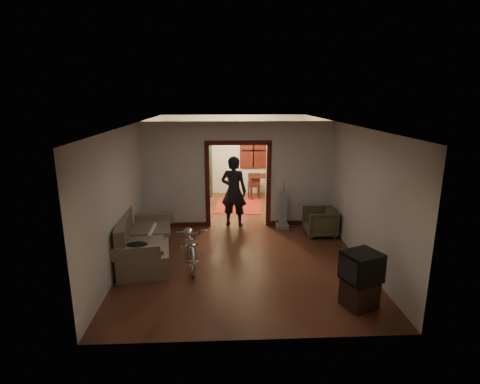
{
  "coord_description": "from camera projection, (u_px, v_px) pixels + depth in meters",
  "views": [
    {
      "loc": [
        -0.42,
        -8.95,
        3.43
      ],
      "look_at": [
        0.0,
        -0.3,
        1.2
      ],
      "focal_mm": 28.0,
      "sensor_mm": 36.0,
      "label": 1
    }
  ],
  "objects": [
    {
      "name": "door_casing",
      "position": [
        238.0,
        186.0,
        9.98
      ],
      "size": [
        1.74,
        0.2,
        2.32
      ],
      "primitive_type": "cube",
      "color": "#3F110E",
      "rests_on": "floor"
    },
    {
      "name": "sofa",
      "position": [
        145.0,
        237.0,
        7.99
      ],
      "size": [
        1.31,
        2.32,
        1.01
      ],
      "primitive_type": "cube",
      "rotation": [
        0.0,
        0.0,
        0.15
      ],
      "color": "brown",
      "rests_on": "floor"
    },
    {
      "name": "wall_right",
      "position": [
        340.0,
        180.0,
        9.3
      ],
      "size": [
        0.02,
        8.5,
        2.8
      ],
      "primitive_type": "cube",
      "color": "beige",
      "rests_on": "floor"
    },
    {
      "name": "globe",
      "position": [
        197.0,
        141.0,
        12.75
      ],
      "size": [
        0.31,
        0.31,
        0.31
      ],
      "primitive_type": "sphere",
      "color": "#1E5972",
      "rests_on": "locker"
    },
    {
      "name": "armchair",
      "position": [
        320.0,
        222.0,
        9.43
      ],
      "size": [
        0.78,
        0.75,
        0.7
      ],
      "primitive_type": "imported",
      "rotation": [
        0.0,
        0.0,
        -1.56
      ],
      "color": "#464627",
      "rests_on": "floor"
    },
    {
      "name": "person",
      "position": [
        234.0,
        191.0,
        10.0
      ],
      "size": [
        0.79,
        0.63,
        1.91
      ],
      "primitive_type": "imported",
      "rotation": [
        0.0,
        0.0,
        2.87
      ],
      "color": "black",
      "rests_on": "floor"
    },
    {
      "name": "wall_left",
      "position": [
        137.0,
        182.0,
        9.06
      ],
      "size": [
        0.02,
        8.5,
        2.8
      ],
      "primitive_type": "cube",
      "color": "beige",
      "rests_on": "floor"
    },
    {
      "name": "rolled_paper",
      "position": [
        152.0,
        231.0,
        8.28
      ],
      "size": [
        0.1,
        0.82,
        0.1
      ],
      "primitive_type": "cylinder",
      "rotation": [
        1.57,
        0.0,
        0.0
      ],
      "color": "beige",
      "rests_on": "sofa"
    },
    {
      "name": "oriental_rug",
      "position": [
        239.0,
        205.0,
        12.07
      ],
      "size": [
        1.63,
        2.03,
        0.01
      ],
      "primitive_type": "cube",
      "rotation": [
        0.0,
        0.0,
        -0.11
      ],
      "color": "maroon",
      "rests_on": "floor"
    },
    {
      "name": "chandelier",
      "position": [
        236.0,
        133.0,
        11.36
      ],
      "size": [
        0.24,
        0.24,
        0.24
      ],
      "primitive_type": "sphere",
      "color": "#FFE0A5",
      "rests_on": "ceiling"
    },
    {
      "name": "crt_tv",
      "position": [
        362.0,
        267.0,
        6.11
      ],
      "size": [
        0.71,
        0.68,
        0.48
      ],
      "primitive_type": "cube",
      "rotation": [
        0.0,
        0.0,
        0.41
      ],
      "color": "black",
      "rests_on": "tv_stand"
    },
    {
      "name": "light_switch",
      "position": [
        278.0,
        181.0,
        9.92
      ],
      "size": [
        0.08,
        0.01,
        0.12
      ],
      "primitive_type": "cube",
      "color": "silver",
      "rests_on": "partition_wall"
    },
    {
      "name": "wall_back",
      "position": [
        234.0,
        155.0,
        13.29
      ],
      "size": [
        5.0,
        0.02,
        2.8
      ],
      "primitive_type": "cube",
      "color": "beige",
      "rests_on": "floor"
    },
    {
      "name": "floor",
      "position": [
        239.0,
        235.0,
        9.53
      ],
      "size": [
        5.0,
        8.5,
        0.01
      ],
      "primitive_type": "cube",
      "color": "#3F1E14",
      "rests_on": "ground"
    },
    {
      "name": "tv_stand",
      "position": [
        359.0,
        294.0,
        6.23
      ],
      "size": [
        0.64,
        0.61,
        0.45
      ],
      "primitive_type": "cube",
      "rotation": [
        0.0,
        0.0,
        0.41
      ],
      "color": "black",
      "rests_on": "floor"
    },
    {
      "name": "jacket",
      "position": [
        137.0,
        246.0,
        7.07
      ],
      "size": [
        0.44,
        0.33,
        0.13
      ],
      "primitive_type": "ellipsoid",
      "color": "black",
      "rests_on": "sofa"
    },
    {
      "name": "desk_chair",
      "position": [
        254.0,
        185.0,
        12.83
      ],
      "size": [
        0.51,
        0.51,
        0.92
      ],
      "primitive_type": "cube",
      "rotation": [
        0.0,
        0.0,
        -0.28
      ],
      "color": "#331711",
      "rests_on": "floor"
    },
    {
      "name": "desk",
      "position": [
        265.0,
        187.0,
        12.87
      ],
      "size": [
        1.18,
        0.83,
        0.79
      ],
      "primitive_type": "cube",
      "rotation": [
        0.0,
        0.0,
        0.23
      ],
      "color": "#331711",
      "rests_on": "floor"
    },
    {
      "name": "bicycle",
      "position": [
        191.0,
        243.0,
        7.77
      ],
      "size": [
        0.89,
        1.81,
        0.91
      ],
      "primitive_type": "imported",
      "rotation": [
        0.0,
        0.0,
        0.17
      ],
      "color": "silver",
      "rests_on": "floor"
    },
    {
      "name": "ceiling",
      "position": [
        239.0,
        123.0,
        8.83
      ],
      "size": [
        5.0,
        8.5,
        0.01
      ],
      "primitive_type": "cube",
      "color": "white",
      "rests_on": "floor"
    },
    {
      "name": "far_window",
      "position": [
        254.0,
        151.0,
        13.25
      ],
      "size": [
        0.98,
        0.06,
        1.28
      ],
      "primitive_type": "cube",
      "color": "black",
      "rests_on": "wall_back"
    },
    {
      "name": "partition_wall",
      "position": [
        238.0,
        175.0,
        9.91
      ],
      "size": [
        5.0,
        0.14,
        2.8
      ],
      "primitive_type": "cube",
      "color": "beige",
      "rests_on": "floor"
    },
    {
      "name": "locker",
      "position": [
        198.0,
        170.0,
        13.01
      ],
      "size": [
        1.0,
        0.67,
        1.85
      ],
      "primitive_type": "cube",
      "rotation": [
        0.0,
        0.0,
        0.19
      ],
      "color": "#263620",
      "rests_on": "floor"
    },
    {
      "name": "vacuum",
      "position": [
        283.0,
        210.0,
        9.84
      ],
      "size": [
        0.35,
        0.29,
        1.05
      ],
      "primitive_type": "cube",
      "rotation": [
        0.0,
        0.0,
        0.11
      ],
      "color": "gray",
      "rests_on": "floor"
    }
  ]
}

